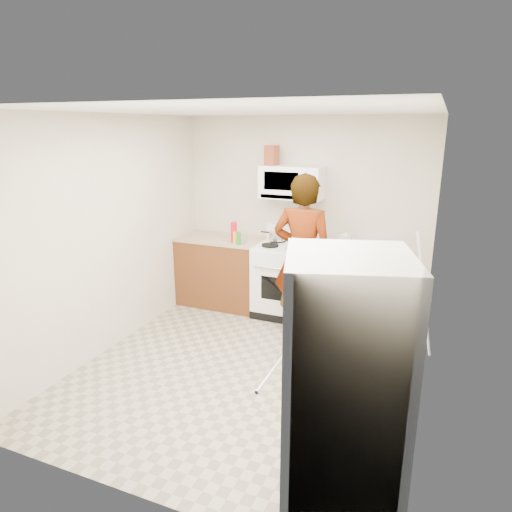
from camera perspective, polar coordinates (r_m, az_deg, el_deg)
The scene contains 20 objects.
floor at distance 4.77m, azimuth -0.97°, elevation -13.89°, with size 3.60×3.60×0.00m, color gray.
back_wall at distance 5.92m, azimuth 5.91°, elevation 4.99°, with size 3.20×0.02×2.50m, color beige.
right_wall at distance 3.95m, azimuth 20.62°, elevation -1.64°, with size 0.02×3.60×2.50m, color beige.
cabinet_left at distance 6.23m, azimuth -4.31°, elevation -2.02°, with size 1.12×0.62×0.90m, color #602B16.
counter_left at distance 6.10m, azimuth -4.40°, elevation 2.15°, with size 1.14×0.64×0.04m, color tan.
cabinet_right at distance 5.70m, azimuth 11.36°, elevation -4.05°, with size 0.80×0.62×0.90m, color #602B16.
counter_right at distance 5.56m, azimuth 11.63°, elevation 0.48°, with size 0.82×0.64×0.04m, color tan.
gas_range at distance 5.87m, azimuth 3.89°, elevation -2.81°, with size 0.76×0.65×1.13m.
microwave at distance 5.71m, azimuth 4.54°, elevation 9.18°, with size 0.76×0.38×0.40m, color white.
person at distance 5.14m, azimuth 5.86°, elevation -0.23°, with size 0.69×0.45×1.89m, color tan.
fridge at distance 2.89m, azimuth 10.75°, elevation -16.32°, with size 0.70×0.70×1.70m, color silver.
kettle at distance 5.62m, azimuth 11.08°, elevation 1.74°, with size 0.14×0.14×0.17m, color silver.
jug at distance 5.74m, azimuth 1.99°, elevation 12.47°, with size 0.14×0.14×0.24m, color maroon.
saucepan at distance 5.86m, azimuth 2.64°, elevation 2.52°, with size 0.20×0.20×0.11m, color silver.
tray at distance 5.55m, azimuth 5.11°, elevation 1.13°, with size 0.25×0.16×0.05m, color white.
bottle_spray at distance 5.80m, azimuth -2.79°, elevation 2.97°, with size 0.08×0.08×0.26m, color #B70D1E.
bottle_hot_sauce at distance 5.74m, azimuth -2.65°, elevation 2.26°, with size 0.05×0.05×0.15m, color orange.
bottle_green_cap at distance 5.70m, azimuth -2.18°, elevation 2.24°, with size 0.05×0.05×0.17m, color #177E1F.
pot_lid at distance 5.85m, azimuth -2.27°, elevation 1.83°, with size 0.27×0.27×0.01m, color white.
broom at distance 5.00m, azimuth 20.27°, elevation -4.72°, with size 0.03×0.03×1.38m, color silver.
Camera 1 is at (1.65, -3.78, 2.39)m, focal length 32.00 mm.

